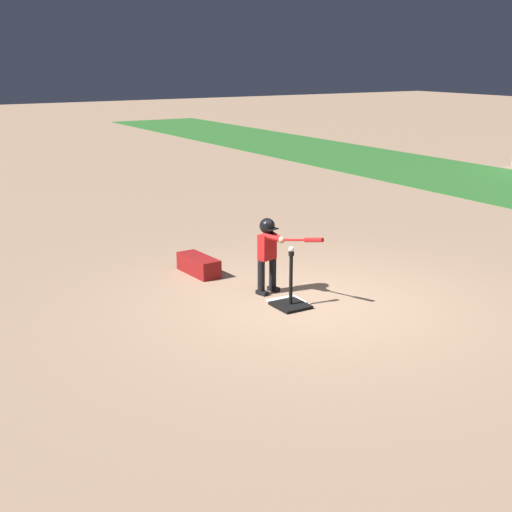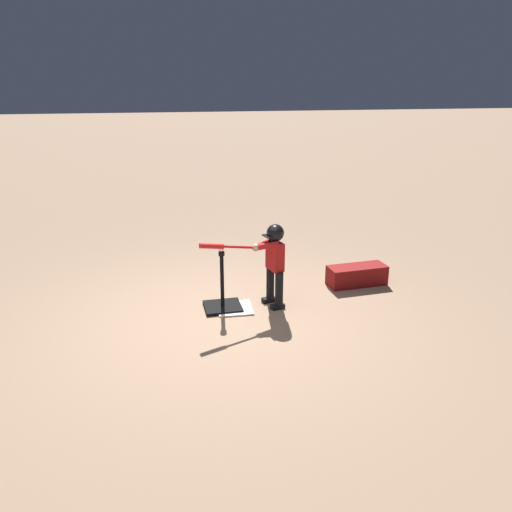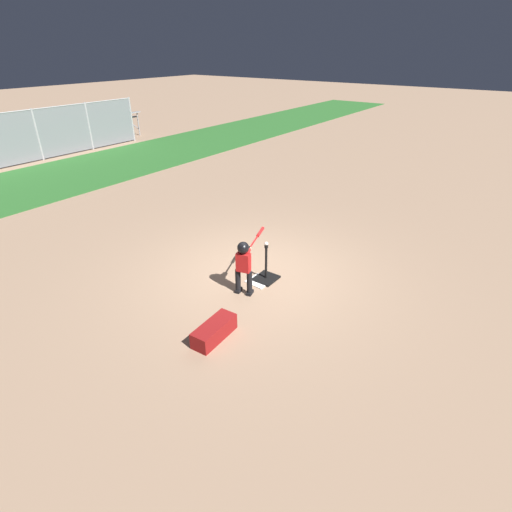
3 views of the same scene
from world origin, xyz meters
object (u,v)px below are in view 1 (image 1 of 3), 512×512
baseball (291,249)px  batting_tee (291,300)px  equipment_bag (199,265)px  batter_child (269,247)px

baseball → batting_tee: bearing=90.0°
batting_tee → baseball: baseball is taller
batting_tee → equipment_bag: bearing=-169.5°
batter_child → batting_tee: bearing=-5.2°
batter_child → baseball: bearing=-5.2°
batter_child → baseball: 0.65m
batter_child → baseball: batter_child is taller
batter_child → equipment_bag: (-1.37, -0.43, -0.55)m
batter_child → baseball: (0.63, -0.06, 0.12)m
batting_tee → equipment_bag: batting_tee is taller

